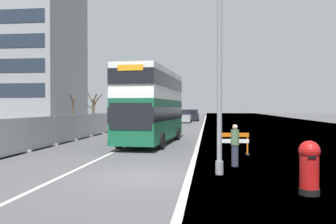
# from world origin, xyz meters

# --- Properties ---
(ground) EXTENTS (140.00, 280.00, 0.10)m
(ground) POSITION_xyz_m (0.51, 0.10, -0.05)
(ground) COLOR #4C4C4F
(double_decker_bus) EXTENTS (3.33, 10.42, 4.94)m
(double_decker_bus) POSITION_xyz_m (-1.55, 11.28, 2.63)
(double_decker_bus) COLOR #145638
(double_decker_bus) RESTS_ON ground
(lamppost_foreground) EXTENTS (0.29, 0.70, 8.82)m
(lamppost_foreground) POSITION_xyz_m (2.65, 0.78, 4.17)
(lamppost_foreground) COLOR gray
(lamppost_foreground) RESTS_ON ground
(red_pillar_postbox) EXTENTS (0.59, 0.59, 1.52)m
(red_pillar_postbox) POSITION_xyz_m (5.07, -1.91, 0.83)
(red_pillar_postbox) COLOR black
(red_pillar_postbox) RESTS_ON ground
(roadworks_barrier) EXTENTS (1.60, 0.58, 1.14)m
(roadworks_barrier) POSITION_xyz_m (3.54, 6.17, 0.71)
(roadworks_barrier) COLOR orange
(roadworks_barrier) RESTS_ON ground
(construction_site_fence) EXTENTS (0.44, 27.40, 1.95)m
(construction_site_fence) POSITION_xyz_m (-7.59, 16.18, 0.93)
(construction_site_fence) COLOR #A8AAAD
(construction_site_fence) RESTS_ON ground
(car_oncoming_near) EXTENTS (1.91, 4.51, 2.33)m
(car_oncoming_near) POSITION_xyz_m (-5.21, 26.39, 1.09)
(car_oncoming_near) COLOR slate
(car_oncoming_near) RESTS_ON ground
(car_receding_mid) EXTENTS (2.04, 4.39, 2.29)m
(car_receding_mid) POSITION_xyz_m (-5.04, 33.41, 1.08)
(car_receding_mid) COLOR slate
(car_receding_mid) RESTS_ON ground
(car_receding_far) EXTENTS (2.01, 4.03, 2.11)m
(car_receding_far) POSITION_xyz_m (-1.43, 43.27, 0.98)
(car_receding_far) COLOR gray
(car_receding_far) RESTS_ON ground
(car_far_side) EXTENTS (1.94, 4.32, 2.08)m
(car_far_side) POSITION_xyz_m (-0.44, 50.92, 0.97)
(car_far_side) COLOR black
(car_far_side) RESTS_ON ground
(bare_tree_far_verge_near) EXTENTS (2.59, 2.83, 4.79)m
(bare_tree_far_verge_near) POSITION_xyz_m (-14.89, 38.56, 2.42)
(bare_tree_far_verge_near) COLOR #4C3D2D
(bare_tree_far_verge_near) RESTS_ON ground
(bare_tree_far_verge_mid) EXTENTS (1.61, 2.36, 4.75)m
(bare_tree_far_verge_mid) POSITION_xyz_m (-16.87, 35.49, 2.28)
(bare_tree_far_verge_mid) COLOR #4C3D2D
(bare_tree_far_verge_mid) RESTS_ON ground
(pedestrian_at_kerb) EXTENTS (0.34, 0.34, 1.75)m
(pedestrian_at_kerb) POSITION_xyz_m (3.35, 2.62, 0.88)
(pedestrian_at_kerb) COLOR #2D3342
(pedestrian_at_kerb) RESTS_ON ground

